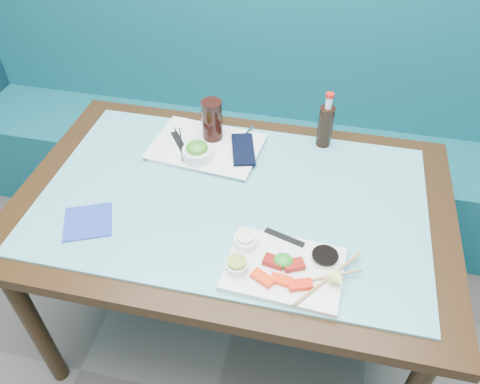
% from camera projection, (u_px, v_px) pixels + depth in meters
% --- Properties ---
extents(booth_bench, '(3.00, 0.56, 1.17)m').
position_uv_depth(booth_bench, '(271.00, 139.00, 2.36)').
color(booth_bench, '#0E525C').
rests_on(booth_bench, ground).
extents(dining_table, '(1.40, 0.90, 0.75)m').
position_uv_depth(dining_table, '(233.00, 216.00, 1.57)').
color(dining_table, black).
rests_on(dining_table, ground).
extents(glass_top, '(1.22, 0.76, 0.01)m').
position_uv_depth(glass_top, '(233.00, 198.00, 1.51)').
color(glass_top, '#57A5AE').
rests_on(glass_top, dining_table).
extents(sashimi_plate, '(0.33, 0.24, 0.02)m').
position_uv_depth(sashimi_plate, '(284.00, 269.00, 1.28)').
color(sashimi_plate, white).
rests_on(sashimi_plate, glass_top).
extents(salmon_left, '(0.07, 0.06, 0.02)m').
position_uv_depth(salmon_left, '(263.00, 278.00, 1.24)').
color(salmon_left, '#FB320A').
rests_on(salmon_left, sashimi_plate).
extents(salmon_mid, '(0.06, 0.04, 0.01)m').
position_uv_depth(salmon_mid, '(282.00, 280.00, 1.24)').
color(salmon_mid, '#FF300A').
rests_on(salmon_mid, sashimi_plate).
extents(salmon_right, '(0.07, 0.05, 0.02)m').
position_uv_depth(salmon_right, '(300.00, 285.00, 1.22)').
color(salmon_right, red).
rests_on(salmon_right, sashimi_plate).
extents(tuna_left, '(0.06, 0.04, 0.02)m').
position_uv_depth(tuna_left, '(274.00, 262.00, 1.28)').
color(tuna_left, maroon).
rests_on(tuna_left, sashimi_plate).
extents(tuna_right, '(0.07, 0.06, 0.02)m').
position_uv_depth(tuna_right, '(294.00, 265.00, 1.27)').
color(tuna_right, maroon).
rests_on(tuna_right, sashimi_plate).
extents(seaweed_garnish, '(0.06, 0.06, 0.03)m').
position_uv_depth(seaweed_garnish, '(283.00, 260.00, 1.27)').
color(seaweed_garnish, '#208B21').
rests_on(seaweed_garnish, sashimi_plate).
extents(ramekin_wasabi, '(0.07, 0.07, 0.03)m').
position_uv_depth(ramekin_wasabi, '(237.00, 266.00, 1.26)').
color(ramekin_wasabi, white).
rests_on(ramekin_wasabi, sashimi_plate).
extents(wasabi_fill, '(0.05, 0.05, 0.01)m').
position_uv_depth(wasabi_fill, '(237.00, 262.00, 1.25)').
color(wasabi_fill, '#7FA736').
rests_on(wasabi_fill, ramekin_wasabi).
extents(ramekin_ginger, '(0.08, 0.08, 0.03)m').
position_uv_depth(ramekin_ginger, '(245.00, 241.00, 1.33)').
color(ramekin_ginger, white).
rests_on(ramekin_ginger, sashimi_plate).
extents(ginger_fill, '(0.06, 0.06, 0.01)m').
position_uv_depth(ginger_fill, '(246.00, 237.00, 1.31)').
color(ginger_fill, beige).
rests_on(ginger_fill, ramekin_ginger).
extents(soy_dish, '(0.09, 0.09, 0.01)m').
position_uv_depth(soy_dish, '(325.00, 258.00, 1.29)').
color(soy_dish, white).
rests_on(soy_dish, sashimi_plate).
extents(soy_fill, '(0.08, 0.08, 0.01)m').
position_uv_depth(soy_fill, '(325.00, 255.00, 1.28)').
color(soy_fill, black).
rests_on(soy_fill, soy_dish).
extents(lemon_wedge, '(0.06, 0.06, 0.05)m').
position_uv_depth(lemon_wedge, '(338.00, 280.00, 1.22)').
color(lemon_wedge, '#F7FF78').
rests_on(lemon_wedge, sashimi_plate).
extents(chopstick_sleeve, '(0.12, 0.05, 0.00)m').
position_uv_depth(chopstick_sleeve, '(284.00, 237.00, 1.35)').
color(chopstick_sleeve, black).
rests_on(chopstick_sleeve, sashimi_plate).
extents(wooden_chopstick_a, '(0.20, 0.10, 0.01)m').
position_uv_depth(wooden_chopstick_a, '(324.00, 278.00, 1.25)').
color(wooden_chopstick_a, '#A5764E').
rests_on(wooden_chopstick_a, sashimi_plate).
extents(wooden_chopstick_b, '(0.17, 0.21, 0.01)m').
position_uv_depth(wooden_chopstick_b, '(328.00, 278.00, 1.24)').
color(wooden_chopstick_b, '#A0814B').
rests_on(wooden_chopstick_b, sashimi_plate).
extents(serving_tray, '(0.36, 0.28, 0.01)m').
position_uv_depth(serving_tray, '(206.00, 147.00, 1.68)').
color(serving_tray, white).
rests_on(serving_tray, glass_top).
extents(paper_placemat, '(0.41, 0.31, 0.00)m').
position_uv_depth(paper_placemat, '(206.00, 146.00, 1.68)').
color(paper_placemat, silver).
rests_on(paper_placemat, serving_tray).
extents(seaweed_bowl, '(0.12, 0.12, 0.04)m').
position_uv_depth(seaweed_bowl, '(197.00, 154.00, 1.61)').
color(seaweed_bowl, white).
rests_on(seaweed_bowl, serving_tray).
extents(seaweed_salad, '(0.09, 0.09, 0.04)m').
position_uv_depth(seaweed_salad, '(197.00, 148.00, 1.59)').
color(seaweed_salad, '#32861F').
rests_on(seaweed_salad, seaweed_bowl).
extents(cola_glass, '(0.08, 0.08, 0.15)m').
position_uv_depth(cola_glass, '(212.00, 120.00, 1.66)').
color(cola_glass, black).
rests_on(cola_glass, serving_tray).
extents(navy_pouch, '(0.12, 0.19, 0.01)m').
position_uv_depth(navy_pouch, '(243.00, 150.00, 1.65)').
color(navy_pouch, black).
rests_on(navy_pouch, serving_tray).
extents(fork, '(0.03, 0.09, 0.01)m').
position_uv_depth(fork, '(248.00, 133.00, 1.73)').
color(fork, silver).
rests_on(fork, serving_tray).
extents(black_chopstick_a, '(0.10, 0.18, 0.01)m').
position_uv_depth(black_chopstick_a, '(179.00, 143.00, 1.68)').
color(black_chopstick_a, black).
rests_on(black_chopstick_a, serving_tray).
extents(black_chopstick_b, '(0.08, 0.19, 0.01)m').
position_uv_depth(black_chopstick_b, '(181.00, 144.00, 1.68)').
color(black_chopstick_b, black).
rests_on(black_chopstick_b, serving_tray).
extents(tray_sleeve, '(0.11, 0.14, 0.00)m').
position_uv_depth(tray_sleeve, '(180.00, 144.00, 1.68)').
color(tray_sleeve, black).
rests_on(tray_sleeve, serving_tray).
extents(cola_bottle_body, '(0.07, 0.07, 0.15)m').
position_uv_depth(cola_bottle_body, '(325.00, 126.00, 1.65)').
color(cola_bottle_body, black).
rests_on(cola_bottle_body, glass_top).
extents(cola_bottle_neck, '(0.03, 0.03, 0.04)m').
position_uv_depth(cola_bottle_neck, '(329.00, 102.00, 1.59)').
color(cola_bottle_neck, silver).
rests_on(cola_bottle_neck, cola_bottle_body).
extents(cola_bottle_cap, '(0.03, 0.03, 0.01)m').
position_uv_depth(cola_bottle_cap, '(330.00, 95.00, 1.57)').
color(cola_bottle_cap, red).
rests_on(cola_bottle_cap, cola_bottle_neck).
extents(blue_napkin, '(0.19, 0.19, 0.01)m').
position_uv_depth(blue_napkin, '(88.00, 222.00, 1.42)').
color(blue_napkin, navy).
rests_on(blue_napkin, glass_top).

